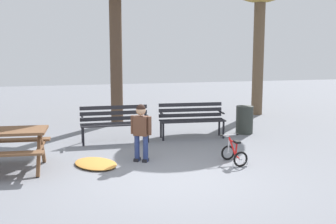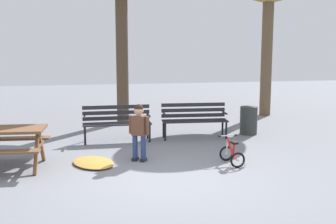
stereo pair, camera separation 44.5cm
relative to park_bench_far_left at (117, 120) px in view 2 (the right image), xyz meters
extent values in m
plane|color=slate|center=(0.48, -3.02, -0.51)|extent=(36.00, 36.00, 0.00)
cube|color=brown|center=(-2.34, -1.34, -0.06)|extent=(1.81, 0.39, 0.04)
cube|color=brown|center=(-1.63, -2.20, -0.15)|extent=(0.11, 0.57, 0.76)
cube|color=brown|center=(-1.59, -1.70, -0.15)|extent=(0.11, 0.57, 0.76)
cube|color=brown|center=(-1.61, -1.95, -0.09)|extent=(0.17, 1.10, 0.04)
cube|color=#232328|center=(0.00, 0.09, -0.07)|extent=(1.60, 0.08, 0.03)
cube|color=#232328|center=(0.00, -0.03, -0.07)|extent=(1.60, 0.08, 0.03)
cube|color=#232328|center=(0.00, -0.15, -0.07)|extent=(1.60, 0.08, 0.03)
cube|color=#232328|center=(0.00, -0.27, -0.07)|extent=(1.60, 0.08, 0.03)
cube|color=#232328|center=(0.00, 0.13, 0.03)|extent=(1.60, 0.05, 0.09)
cube|color=#232328|center=(0.00, 0.13, 0.16)|extent=(1.60, 0.05, 0.09)
cube|color=#232328|center=(0.00, 0.13, 0.30)|extent=(1.60, 0.05, 0.09)
cylinder|color=black|center=(0.75, -0.26, -0.29)|extent=(0.05, 0.05, 0.44)
cylinder|color=black|center=(0.75, 0.10, -0.29)|extent=(0.05, 0.05, 0.44)
cube|color=black|center=(0.75, -0.08, 0.11)|extent=(0.04, 0.40, 0.03)
cylinder|color=black|center=(-0.75, -0.25, -0.29)|extent=(0.05, 0.05, 0.44)
cylinder|color=black|center=(-0.75, 0.11, -0.29)|extent=(0.05, 0.05, 0.44)
cube|color=black|center=(-0.75, -0.07, 0.11)|extent=(0.04, 0.40, 0.03)
cube|color=#232328|center=(1.91, 0.11, -0.07)|extent=(1.60, 0.18, 0.03)
cube|color=#232328|center=(1.90, -0.01, -0.07)|extent=(1.60, 0.18, 0.03)
cube|color=#232328|center=(1.90, -0.12, -0.07)|extent=(1.60, 0.18, 0.03)
cube|color=#232328|center=(1.89, -0.24, -0.07)|extent=(1.60, 0.18, 0.03)
cube|color=#232328|center=(1.91, 0.15, 0.03)|extent=(1.60, 0.16, 0.09)
cube|color=#232328|center=(1.91, 0.15, 0.16)|extent=(1.60, 0.16, 0.09)
cube|color=#232328|center=(1.91, 0.15, 0.30)|extent=(1.60, 0.16, 0.09)
cylinder|color=black|center=(2.64, -0.28, -0.29)|extent=(0.05, 0.05, 0.44)
cylinder|color=black|center=(2.66, 0.08, -0.29)|extent=(0.05, 0.05, 0.44)
cube|color=black|center=(2.65, -0.10, 0.11)|extent=(0.07, 0.40, 0.03)
cylinder|color=black|center=(1.14, -0.17, -0.29)|extent=(0.05, 0.05, 0.44)
cylinder|color=black|center=(1.17, 0.19, -0.29)|extent=(0.05, 0.05, 0.44)
cube|color=black|center=(1.15, 0.01, 0.11)|extent=(0.07, 0.40, 0.03)
cylinder|color=navy|center=(0.37, -1.91, -0.25)|extent=(0.10, 0.10, 0.52)
cube|color=black|center=(0.37, -1.91, -0.48)|extent=(0.16, 0.18, 0.06)
cylinder|color=navy|center=(0.21, -1.81, -0.25)|extent=(0.10, 0.10, 0.52)
cube|color=black|center=(0.21, -1.81, -0.48)|extent=(0.16, 0.18, 0.06)
cube|color=brown|center=(0.29, -1.86, 0.21)|extent=(0.32, 0.28, 0.39)
sphere|color=tan|center=(0.29, -1.86, 0.51)|extent=(0.19, 0.19, 0.19)
sphere|color=black|center=(0.29, -1.86, 0.54)|extent=(0.18, 0.18, 0.18)
cylinder|color=brown|center=(0.44, -1.96, 0.22)|extent=(0.08, 0.08, 0.36)
cylinder|color=brown|center=(0.14, -1.76, 0.22)|extent=(0.08, 0.08, 0.36)
torus|color=black|center=(1.99, -2.18, -0.36)|extent=(0.30, 0.06, 0.30)
cylinder|color=silver|center=(1.99, -2.18, -0.36)|extent=(0.05, 0.04, 0.04)
torus|color=black|center=(2.03, -2.70, -0.36)|extent=(0.30, 0.06, 0.30)
cylinder|color=silver|center=(2.03, -2.70, -0.36)|extent=(0.05, 0.04, 0.04)
torus|color=white|center=(1.92, -2.71, -0.46)|extent=(0.11, 0.03, 0.11)
torus|color=white|center=(2.14, -2.69, -0.46)|extent=(0.11, 0.03, 0.11)
cylinder|color=red|center=(2.00, -2.36, -0.19)|extent=(0.06, 0.31, 0.32)
cylinder|color=red|center=(2.02, -2.52, -0.21)|extent=(0.04, 0.08, 0.27)
cylinder|color=red|center=(2.02, -2.60, -0.35)|extent=(0.04, 0.20, 0.05)
cylinder|color=silver|center=(1.99, -2.20, -0.20)|extent=(0.04, 0.07, 0.32)
cylinder|color=red|center=(2.01, -2.38, -0.09)|extent=(0.06, 0.32, 0.05)
cube|color=black|center=(2.02, -2.54, -0.06)|extent=(0.10, 0.18, 0.04)
cylinder|color=silver|center=(1.99, -2.22, 0.01)|extent=(0.34, 0.05, 0.02)
cylinder|color=black|center=(1.82, -2.24, 0.01)|extent=(0.05, 0.04, 0.04)
cylinder|color=black|center=(2.16, -2.21, 0.01)|extent=(0.05, 0.04, 0.04)
ellipsoid|color=#C68438|center=(-0.61, -1.92, -0.48)|extent=(1.06, 1.23, 0.07)
cylinder|color=#2D332D|center=(3.39, 0.17, -0.15)|extent=(0.44, 0.44, 0.71)
cylinder|color=brown|center=(0.39, 2.59, 1.39)|extent=(0.36, 0.36, 3.79)
cylinder|color=brown|center=(5.06, 2.94, 1.39)|extent=(0.36, 0.36, 3.80)
camera|label=1|loc=(-1.20, -9.98, 1.77)|focal=45.92mm
camera|label=2|loc=(-0.77, -10.08, 1.77)|focal=45.92mm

